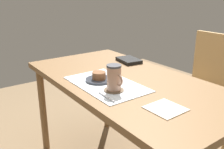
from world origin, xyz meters
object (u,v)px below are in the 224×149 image
at_px(wooden_chair, 204,89).
at_px(small_book, 129,60).
at_px(dining_table, 125,91).
at_px(pastry, 99,75).
at_px(pastry_plate, 99,80).
at_px(coffee_mug, 114,78).

height_order(wooden_chair, small_book, wooden_chair).
bearing_deg(dining_table, wooden_chair, 86.10).
bearing_deg(dining_table, pastry, -110.35).
distance_m(dining_table, pastry_plate, 0.18).
bearing_deg(dining_table, pastry_plate, -110.35).
xyz_separation_m(pastry_plate, coffee_mug, (0.17, -0.02, 0.07)).
bearing_deg(pastry_plate, pastry, 0.00).
height_order(wooden_chair, pastry, wooden_chair).
bearing_deg(small_book, dining_table, -33.62).
height_order(pastry_plate, small_book, small_book).
distance_m(pastry_plate, coffee_mug, 0.18).
relative_size(dining_table, pastry, 17.63).
relative_size(pastry_plate, pastry, 2.00).
distance_m(coffee_mug, small_book, 0.57).
relative_size(wooden_chair, pastry_plate, 5.86).
xyz_separation_m(pastry, coffee_mug, (0.17, -0.02, 0.04)).
bearing_deg(pastry, small_book, 118.34).
xyz_separation_m(wooden_chair, pastry_plate, (-0.11, -0.89, 0.24)).
xyz_separation_m(pastry_plate, pastry, (0.00, 0.00, 0.03)).
xyz_separation_m(pastry_plate, small_book, (-0.21, 0.40, 0.00)).
xyz_separation_m(wooden_chair, coffee_mug, (0.06, -0.90, 0.30)).
distance_m(wooden_chair, small_book, 0.63).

